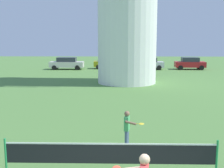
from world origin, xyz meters
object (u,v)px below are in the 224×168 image
at_px(player_far, 127,126).
at_px(parked_car_red, 190,63).
at_px(parked_car_silver, 147,63).
at_px(parked_car_cream, 67,63).
at_px(parked_car_mustard, 109,63).
at_px(tennis_net, 110,154).

bearing_deg(player_far, parked_car_red, 71.46).
xyz_separation_m(parked_car_silver, parked_car_red, (5.55, 0.18, -0.00)).
bearing_deg(parked_car_red, parked_car_cream, -178.71).
bearing_deg(parked_car_silver, parked_car_mustard, 170.28).
height_order(player_far, parked_car_cream, parked_car_cream).
bearing_deg(parked_car_red, parked_car_silver, -178.12).
relative_size(tennis_net, player_far, 4.54).
bearing_deg(parked_car_silver, tennis_net, -97.82).
xyz_separation_m(player_far, parked_car_cream, (-7.04, 26.42, 0.08)).
distance_m(player_far, parked_car_cream, 27.34).
bearing_deg(tennis_net, parked_car_red, 71.88).
relative_size(player_far, parked_car_mustard, 0.33).
bearing_deg(parked_car_mustard, player_far, -86.59).
bearing_deg(parked_car_cream, parked_car_red, 1.29).
height_order(tennis_net, parked_car_silver, parked_car_silver).
bearing_deg(tennis_net, parked_car_silver, 82.18).
distance_m(tennis_net, player_far, 2.38).
xyz_separation_m(parked_car_cream, parked_car_red, (16.02, 0.36, -0.00)).
bearing_deg(parked_car_red, parked_car_mustard, 176.31).
bearing_deg(parked_car_mustard, parked_car_silver, -9.72).
height_order(parked_car_silver, parked_car_red, same).
distance_m(player_far, parked_car_silver, 26.82).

